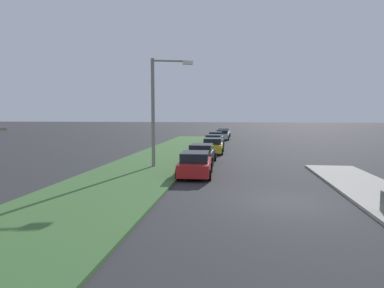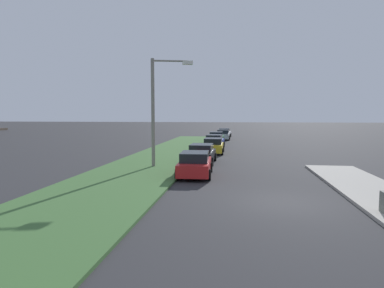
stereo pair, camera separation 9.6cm
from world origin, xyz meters
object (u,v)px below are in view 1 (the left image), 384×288
at_px(parked_car_blue, 214,141).
at_px(streetlight, 158,105).
at_px(parked_car_red, 195,164).
at_px(parked_car_black, 202,154).
at_px(parked_car_silver, 222,135).
at_px(parked_car_green, 216,138).
at_px(parked_car_yellow, 213,146).
at_px(parked_car_white, 224,133).

distance_m(parked_car_blue, streetlight, 15.17).
bearing_deg(parked_car_blue, parked_car_red, -176.85).
distance_m(parked_car_black, parked_car_silver, 23.89).
xyz_separation_m(parked_car_silver, streetlight, (-26.39, 3.39, 3.67)).
bearing_deg(parked_car_red, parked_car_black, -0.75).
relative_size(parked_car_blue, parked_car_green, 1.02).
xyz_separation_m(parked_car_red, parked_car_green, (23.39, 0.17, 0.00)).
bearing_deg(parked_car_silver, parked_car_yellow, 179.61).
distance_m(parked_car_red, parked_car_green, 23.39).
bearing_deg(parked_car_white, parked_car_red, -178.46).
xyz_separation_m(parked_car_green, streetlight, (-20.64, 2.75, 3.67)).
distance_m(parked_car_black, parked_car_white, 29.23).
bearing_deg(parked_car_silver, parked_car_blue, 178.15).
relative_size(parked_car_green, parked_car_white, 0.99).
bearing_deg(parked_car_green, parked_car_yellow, -178.34).
height_order(parked_car_yellow, parked_car_silver, same).
relative_size(parked_car_red, parked_car_yellow, 1.01).
relative_size(parked_car_black, streetlight, 0.58).
distance_m(parked_car_red, parked_car_blue, 17.18).
bearing_deg(streetlight, parked_car_green, -7.58).
height_order(parked_car_black, streetlight, streetlight).
bearing_deg(parked_car_yellow, parked_car_silver, -1.18).
height_order(parked_car_black, parked_car_silver, same).
xyz_separation_m(parked_car_blue, streetlight, (-14.42, 2.93, 3.67)).
distance_m(parked_car_silver, streetlight, 26.86).
xyz_separation_m(parked_car_red, parked_car_black, (5.27, 0.16, 0.00)).
distance_m(parked_car_red, parked_car_black, 5.27).
distance_m(parked_car_black, streetlight, 5.23).
distance_m(parked_car_white, streetlight, 32.13).
height_order(parked_car_black, parked_car_green, same).
height_order(parked_car_blue, parked_car_green, same).
distance_m(parked_car_black, parked_car_yellow, 6.54).
bearing_deg(streetlight, parked_car_blue, -11.49).
bearing_deg(parked_car_black, streetlight, 133.24).
xyz_separation_m(parked_car_yellow, streetlight, (-9.04, 3.17, 3.67)).
relative_size(parked_car_black, parked_car_yellow, 1.00).
relative_size(parked_car_red, parked_car_silver, 1.01).
distance_m(parked_car_yellow, parked_car_blue, 5.38).
distance_m(parked_car_red, parked_car_white, 34.50).
relative_size(parked_car_yellow, parked_car_silver, 1.00).
bearing_deg(parked_car_silver, streetlight, 173.02).
relative_size(parked_car_yellow, parked_car_green, 1.00).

